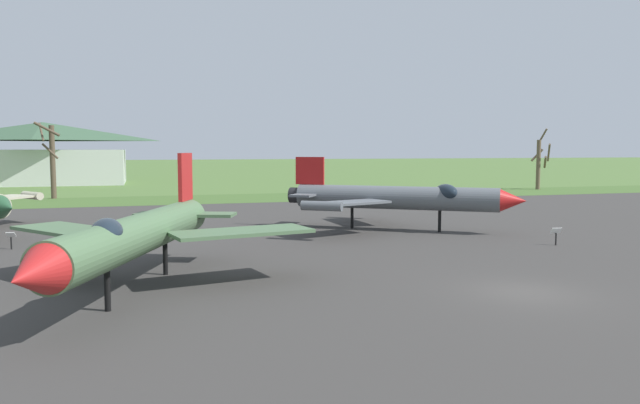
% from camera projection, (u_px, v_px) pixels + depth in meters
% --- Properties ---
extents(ground_plane, '(600.00, 600.00, 0.00)m').
position_uv_depth(ground_plane, '(525.00, 294.00, 22.60)').
color(ground_plane, '#4C6B33').
extents(asphalt_apron, '(97.29, 50.47, 0.05)m').
position_uv_depth(asphalt_apron, '(372.00, 237.00, 37.01)').
color(asphalt_apron, '#383533').
rests_on(asphalt_apron, ground).
extents(grass_verge_strip, '(157.29, 12.00, 0.06)m').
position_uv_depth(grass_verge_strip, '(266.00, 198.00, 66.75)').
color(grass_verge_strip, '#405F2A').
rests_on(grass_verge_strip, ground).
extents(jet_fighter_front_right, '(14.22, 12.89, 4.85)m').
position_uv_depth(jet_fighter_front_right, '(396.00, 197.00, 39.76)').
color(jet_fighter_front_right, '#565B60').
rests_on(jet_fighter_front_right, ground).
extents(info_placard_front_right, '(0.63, 0.26, 1.03)m').
position_uv_depth(info_placard_front_right, '(556.00, 234.00, 33.62)').
color(info_placard_front_right, black).
rests_on(info_placard_front_right, ground).
extents(jet_fighter_rear_center, '(12.05, 15.03, 5.20)m').
position_uv_depth(jet_fighter_rear_center, '(137.00, 234.00, 22.50)').
color(jet_fighter_rear_center, '#4C6B47').
rests_on(jet_fighter_rear_center, ground).
extents(info_placard_rear_left, '(0.50, 0.36, 0.99)m').
position_uv_depth(info_placard_rear_left, '(11.00, 239.00, 32.27)').
color(info_placard_rear_left, black).
rests_on(info_placard_rear_left, ground).
extents(bare_tree_center, '(2.66, 2.47, 8.27)m').
position_uv_depth(bare_tree_center, '(52.00, 158.00, 64.97)').
color(bare_tree_center, brown).
rests_on(bare_tree_center, ground).
extents(bare_tree_right_of_center, '(2.46, 2.94, 8.11)m').
position_uv_depth(bare_tree_right_of_center, '(540.00, 162.00, 80.05)').
color(bare_tree_right_of_center, brown).
rests_on(bare_tree_right_of_center, ground).
extents(visitor_building, '(25.09, 14.98, 9.50)m').
position_uv_depth(visitor_building, '(43.00, 154.00, 93.11)').
color(visitor_building, beige).
rests_on(visitor_building, ground).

